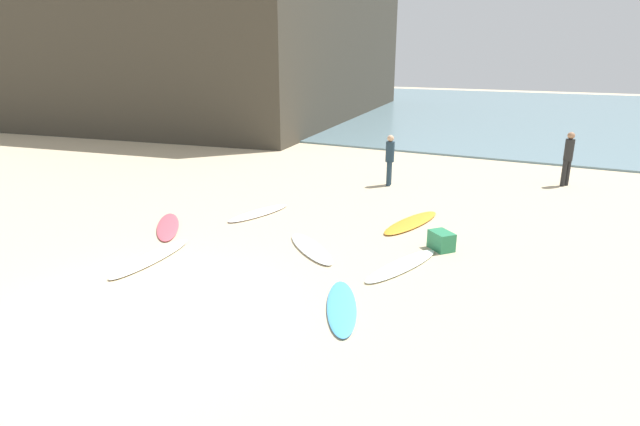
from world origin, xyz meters
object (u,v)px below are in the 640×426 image
surfboard_3 (342,307)px  surfboard_6 (168,226)px  surfboard_2 (402,265)px  beachgoer_mid (568,156)px  surfboard_1 (311,248)px  surfboard_0 (411,222)px  surfboard_5 (151,258)px  surfboard_4 (259,213)px  beach_cooler (441,241)px  beachgoer_near (390,158)px

surfboard_3 → surfboard_6: size_ratio=0.92×
surfboard_2 → surfboard_6: size_ratio=1.05×
surfboard_3 → beachgoer_mid: beachgoer_mid is taller
surfboard_1 → surfboard_6: size_ratio=0.93×
surfboard_0 → surfboard_1: bearing=75.0°
surfboard_0 → surfboard_5: (-4.09, -4.76, -0.00)m
surfboard_4 → beach_cooler: bearing=9.4°
surfboard_1 → beach_cooler: bearing=158.2°
surfboard_0 → surfboard_4: bearing=27.6°
surfboard_2 → beach_cooler: 1.40m
surfboard_5 → beachgoer_near: (2.19, 8.24, 0.88)m
surfboard_0 → surfboard_6: size_ratio=1.09×
surfboard_0 → surfboard_1: (-1.38, -2.75, -0.00)m
surfboard_1 → beach_cooler: beach_cooler is taller
surfboard_6 → beachgoer_near: 7.42m
surfboard_0 → surfboard_5: bearing=61.1°
surfboard_4 → beachgoer_mid: beachgoer_mid is taller
beach_cooler → surfboard_3: bearing=-102.3°
surfboard_1 → surfboard_3: size_ratio=1.01×
surfboard_3 → beach_cooler: 3.57m
surfboard_5 → beachgoer_near: size_ratio=1.44×
surfboard_2 → beachgoer_near: size_ratio=1.40×
surfboard_3 → surfboard_5: 4.46m
surfboard_3 → surfboard_0: bearing=-112.2°
surfboard_1 → surfboard_5: bearing=-13.9°
surfboard_1 → beach_cooler: 2.86m
surfboard_0 → surfboard_3: 4.87m
surfboard_6 → beachgoer_near: bearing=21.9°
surfboard_1 → surfboard_4: surfboard_1 is taller
surfboard_4 → beachgoer_mid: 10.14m
surfboard_0 → beachgoer_mid: size_ratio=1.36×
surfboard_6 → surfboard_0: bearing=-10.7°
surfboard_2 → surfboard_4: 4.84m
surfboard_2 → beachgoer_near: (-2.58, 6.18, 0.88)m
surfboard_1 → surfboard_4: (-2.51, 1.64, -0.00)m
beachgoer_near → surfboard_0: bearing=18.1°
surfboard_1 → surfboard_5: 3.38m
beachgoer_near → beachgoer_mid: beachgoer_mid is taller
beachgoer_mid → beach_cooler: beachgoer_mid is taller
beachgoer_mid → surfboard_4: bearing=167.1°
surfboard_1 → surfboard_5: surfboard_1 is taller
surfboard_2 → surfboard_5: (-4.77, -2.06, 0.00)m
surfboard_6 → surfboard_5: bearing=-96.9°
surfboard_2 → beachgoer_mid: beachgoer_mid is taller
beachgoer_near → beach_cooler: size_ratio=3.01×
surfboard_3 → surfboard_6: 5.87m
surfboard_4 → beachgoer_near: (1.99, 4.59, 0.88)m
surfboard_5 → beach_cooler: (5.21, 3.39, 0.17)m
surfboard_5 → beach_cooler: beach_cooler is taller
surfboard_2 → surfboard_6: bearing=-160.3°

